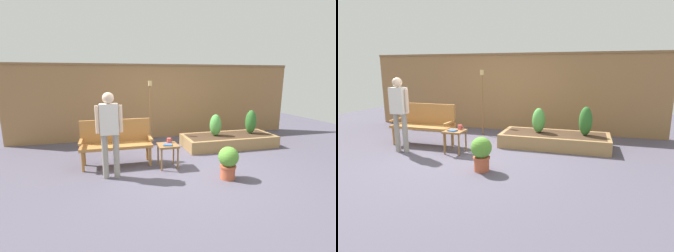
% 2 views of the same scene
% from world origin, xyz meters
% --- Properties ---
extents(ground_plane, '(14.00, 14.00, 0.00)m').
position_xyz_m(ground_plane, '(0.00, 0.00, 0.00)').
color(ground_plane, '#514C5B').
extents(fence_back, '(8.40, 0.14, 2.16)m').
position_xyz_m(fence_back, '(0.00, 2.60, 1.09)').
color(fence_back, olive).
rests_on(fence_back, ground_plane).
extents(garden_bench, '(1.44, 0.48, 0.94)m').
position_xyz_m(garden_bench, '(-1.38, 0.54, 0.54)').
color(garden_bench, '#A87038').
rests_on(garden_bench, ground_plane).
extents(side_table, '(0.40, 0.40, 0.48)m').
position_xyz_m(side_table, '(-0.38, 0.10, 0.40)').
color(side_table, olive).
rests_on(side_table, ground_plane).
extents(cup_on_table, '(0.13, 0.09, 0.10)m').
position_xyz_m(cup_on_table, '(-0.32, 0.23, 0.53)').
color(cup_on_table, '#CC4C47').
rests_on(cup_on_table, side_table).
extents(book_on_table, '(0.20, 0.18, 0.02)m').
position_xyz_m(book_on_table, '(-0.40, 0.04, 0.49)').
color(book_on_table, '#38609E').
rests_on(book_on_table, side_table).
extents(potted_boxwood, '(0.36, 0.36, 0.60)m').
position_xyz_m(potted_boxwood, '(0.53, -0.71, 0.34)').
color(potted_boxwood, '#B75638').
rests_on(potted_boxwood, ground_plane).
extents(raised_planter_bed, '(2.40, 1.00, 0.30)m').
position_xyz_m(raised_planter_bed, '(1.54, 1.18, 0.15)').
color(raised_planter_bed, '#997547').
rests_on(raised_planter_bed, ground_plane).
extents(shrub_near_bench, '(0.30, 0.30, 0.56)m').
position_xyz_m(shrub_near_bench, '(1.17, 1.21, 0.58)').
color(shrub_near_bench, brown).
rests_on(shrub_near_bench, raised_planter_bed).
extents(shrub_far_corner, '(0.29, 0.29, 0.63)m').
position_xyz_m(shrub_far_corner, '(2.20, 1.21, 0.62)').
color(shrub_far_corner, brown).
rests_on(shrub_far_corner, raised_planter_bed).
extents(tiki_torch, '(0.10, 0.10, 1.71)m').
position_xyz_m(tiki_torch, '(-0.42, 1.79, 1.17)').
color(tiki_torch, brown).
rests_on(tiki_torch, ground_plane).
extents(person_by_bench, '(0.47, 0.20, 1.56)m').
position_xyz_m(person_by_bench, '(-1.51, -0.15, 0.93)').
color(person_by_bench, gray).
rests_on(person_by_bench, ground_plane).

